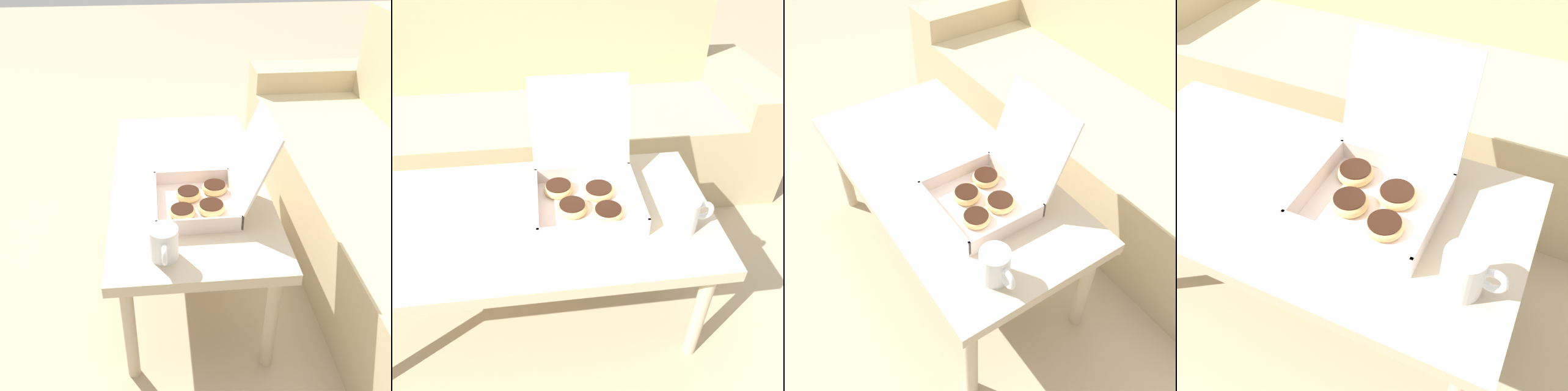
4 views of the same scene
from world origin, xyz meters
TOP-DOWN VIEW (x-y plane):
  - ground_plane at (0.00, 0.00)m, footprint 12.00×12.00m
  - couch at (0.00, 0.80)m, footprint 2.46×0.79m
  - coffee_table at (0.00, -0.14)m, footprint 1.19×0.59m
  - pastry_box at (0.20, -0.07)m, footprint 0.32×0.40m
  - coffee_mug at (0.47, -0.25)m, footprint 0.14×0.09m

SIDE VIEW (x-z plane):
  - ground_plane at x=0.00m, z-range 0.00..0.00m
  - couch at x=0.00m, z-range -0.15..0.78m
  - coffee_table at x=0.00m, z-range 0.19..0.67m
  - coffee_mug at x=0.47m, z-range 0.48..0.59m
  - pastry_box at x=0.20m, z-range 0.37..0.70m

